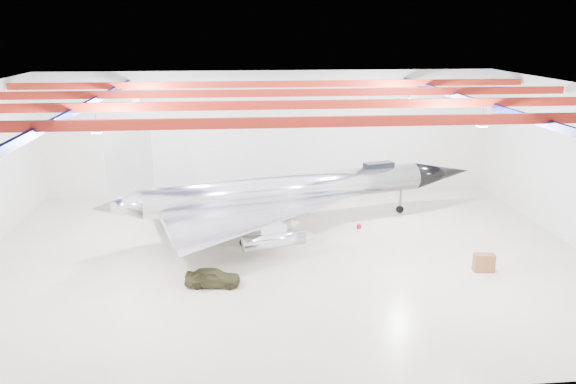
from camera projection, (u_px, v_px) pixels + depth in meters
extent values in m
plane|color=beige|center=(285.00, 255.00, 37.40)|extent=(40.00, 40.00, 0.00)
plane|color=silver|center=(270.00, 133.00, 50.17)|extent=(40.00, 0.00, 40.00)
plane|color=#0A0F38|center=(285.00, 89.00, 34.29)|extent=(40.00, 40.00, 0.00)
cube|color=maroon|center=(302.00, 122.00, 25.86)|extent=(39.50, 0.25, 0.50)
cube|color=maroon|center=(290.00, 105.00, 31.59)|extent=(39.50, 0.25, 0.50)
cube|color=maroon|center=(281.00, 93.00, 37.32)|extent=(39.50, 0.25, 0.50)
cube|color=maroon|center=(275.00, 84.00, 43.05)|extent=(39.50, 0.25, 0.50)
cube|color=#0D1651|center=(85.00, 106.00, 33.46)|extent=(0.25, 29.50, 0.40)
cube|color=#0D1651|center=(473.00, 101.00, 35.63)|extent=(0.25, 29.50, 0.40)
cube|color=silver|center=(97.00, 129.00, 28.02)|extent=(0.55, 0.55, 0.25)
cube|color=silver|center=(482.00, 123.00, 29.83)|extent=(0.55, 0.55, 0.25)
cube|color=silver|center=(136.00, 100.00, 39.48)|extent=(0.55, 0.55, 0.25)
cube|color=silver|center=(413.00, 96.00, 41.29)|extent=(0.55, 0.55, 0.25)
cylinder|color=silver|center=(289.00, 189.00, 41.82)|extent=(21.38, 7.66, 2.16)
cone|color=black|center=(441.00, 173.00, 46.33)|extent=(5.76, 3.48, 2.16)
cone|color=silver|center=(116.00, 207.00, 37.68)|extent=(3.68, 2.92, 2.16)
cube|color=silver|center=(130.00, 165.00, 37.25)|extent=(2.95, 0.91, 4.85)
cube|color=black|center=(379.00, 166.00, 44.03)|extent=(2.51, 1.45, 0.54)
cylinder|color=silver|center=(274.00, 240.00, 35.84)|extent=(4.21, 2.00, 0.97)
cylinder|color=silver|center=(261.00, 227.00, 38.26)|extent=(4.21, 2.00, 0.97)
cylinder|color=silver|center=(236.00, 201.00, 44.08)|extent=(4.21, 2.00, 0.97)
cylinder|color=silver|center=(227.00, 192.00, 46.50)|extent=(4.21, 2.00, 0.97)
cylinder|color=#59595B|center=(400.00, 202.00, 45.65)|extent=(0.19, 0.19, 1.94)
cylinder|color=black|center=(400.00, 209.00, 45.83)|extent=(0.64, 0.39, 0.60)
cylinder|color=#59595B|center=(244.00, 234.00, 38.54)|extent=(0.19, 0.19, 1.94)
cylinder|color=black|center=(244.00, 243.00, 38.73)|extent=(0.64, 0.39, 0.60)
cylinder|color=#59595B|center=(225.00, 211.00, 43.38)|extent=(0.19, 0.19, 1.94)
cylinder|color=black|center=(225.00, 219.00, 43.57)|extent=(0.64, 0.39, 0.60)
imported|color=#34351A|center=(213.00, 277.00, 32.82)|extent=(3.33, 1.62, 1.09)
cube|color=brown|center=(484.00, 263.00, 34.75)|extent=(1.32, 0.77, 1.15)
cube|color=olive|center=(197.00, 238.00, 39.87)|extent=(0.61, 0.50, 0.41)
cube|color=#A41024|center=(245.00, 215.00, 44.86)|extent=(0.47, 0.39, 0.31)
cylinder|color=#59595B|center=(289.00, 232.00, 41.03)|extent=(0.51, 0.51, 0.43)
cube|color=olive|center=(287.00, 220.00, 43.50)|extent=(0.76, 0.66, 0.46)
cylinder|color=#A41024|center=(359.00, 226.00, 42.33)|extent=(0.47, 0.47, 0.33)
cube|color=olive|center=(273.00, 225.00, 42.48)|extent=(0.69, 0.59, 0.43)
cylinder|color=#59595B|center=(287.00, 216.00, 44.63)|extent=(0.51, 0.51, 0.35)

